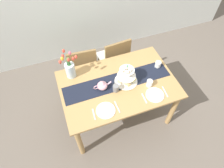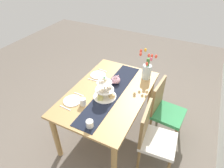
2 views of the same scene
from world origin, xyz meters
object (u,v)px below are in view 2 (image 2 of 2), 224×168
at_px(chair_right, 153,136).
at_px(fork_left, 103,70).
at_px(dinner_plate_left, 98,75).
at_px(knife_right, 65,108).
at_px(tulip_vase, 147,69).
at_px(cream_jug, 90,124).
at_px(teapot, 116,80).
at_px(fork_right, 79,94).
at_px(chair_left, 164,109).
at_px(knife_left, 93,80).
at_px(mug_white_text, 83,102).
at_px(dining_table, 109,98).
at_px(mug_grey, 105,84).
at_px(tiered_cake_stand, 105,91).
at_px(dinner_plate_right, 72,101).

relative_size(chair_right, fork_left, 6.07).
height_order(dinner_plate_left, knife_right, dinner_plate_left).
bearing_deg(tulip_vase, fork_left, -80.53).
distance_m(tulip_vase, cream_jug, 1.19).
bearing_deg(teapot, fork_left, -123.00).
bearing_deg(knife_right, dinner_plate_left, 180.00).
height_order(teapot, fork_right, teapot).
relative_size(chair_left, knife_left, 5.35).
height_order(chair_right, fork_left, chair_right).
distance_m(teapot, mug_white_text, 0.60).
bearing_deg(dining_table, fork_right, -55.84).
distance_m(chair_right, mug_grey, 0.91).
distance_m(chair_left, knife_right, 1.36).
distance_m(tiered_cake_stand, mug_grey, 0.21).
bearing_deg(dinner_plate_right, chair_left, 123.39).
relative_size(dining_table, dinner_plate_right, 6.50).
relative_size(cream_jug, knife_right, 0.50).
bearing_deg(fork_left, teapot, 57.00).
height_order(tiered_cake_stand, mug_grey, tiered_cake_stand).
distance_m(knife_left, knife_right, 0.65).
relative_size(mug_grey, mug_white_text, 1.00).
bearing_deg(dinner_plate_right, chair_right, 98.11).
bearing_deg(fork_left, fork_right, 0.00).
height_order(teapot, knife_left, teapot).
xyz_separation_m(cream_jug, dinner_plate_right, (-0.26, -0.42, -0.04)).
distance_m(dinner_plate_left, fork_right, 0.50).
bearing_deg(dinner_plate_left, teapot, 78.61).
xyz_separation_m(chair_right, dinner_plate_left, (-0.50, -1.04, 0.28)).
distance_m(cream_jug, fork_left, 1.13).
relative_size(dining_table, fork_right, 9.97).
relative_size(chair_left, chair_right, 1.00).
xyz_separation_m(dining_table, mug_grey, (-0.07, -0.09, 0.16)).
bearing_deg(mug_grey, chair_right, 70.49).
height_order(fork_left, dinner_plate_right, dinner_plate_right).
height_order(tiered_cake_stand, dinner_plate_right, tiered_cake_stand).
xyz_separation_m(dining_table, dinner_plate_right, (0.36, -0.32, 0.12)).
relative_size(knife_right, mug_white_text, 1.79).
distance_m(cream_jug, mug_grey, 0.72).
bearing_deg(fork_right, dining_table, 124.16).
relative_size(dinner_plate_right, mug_grey, 2.42).
distance_m(tiered_cake_stand, teapot, 0.33).
bearing_deg(teapot, mug_white_text, -15.81).
bearing_deg(tulip_vase, chair_left, 59.71).
relative_size(dining_table, knife_right, 8.80).
bearing_deg(fork_right, dinner_plate_left, 180.00).
relative_size(fork_left, fork_right, 1.00).
height_order(dining_table, fork_left, fork_left).
bearing_deg(mug_white_text, knife_right, -47.32).
bearing_deg(dining_table, fork_left, -142.80).
relative_size(knife_left, mug_white_text, 1.79).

